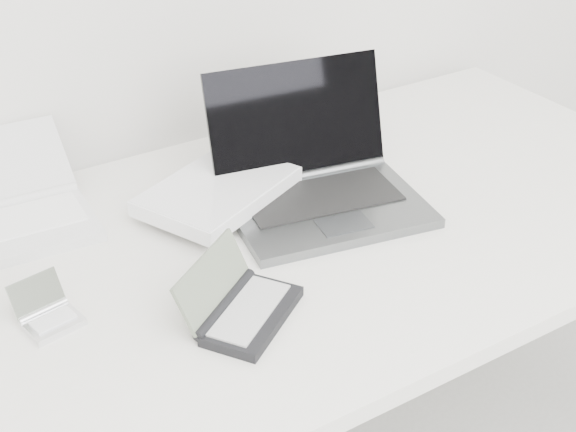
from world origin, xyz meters
TOP-DOWN VIEW (x-y plane):
  - desk at (0.00, 1.55)m, footprint 1.60×0.80m
  - laptop_large at (0.03, 1.64)m, footprint 0.51×0.41m
  - netbook_open_white at (-0.40, 1.82)m, footprint 0.27×0.33m
  - pda_silver at (-0.43, 1.53)m, footprint 0.09×0.10m
  - palmtop_charcoal at (-0.18, 1.39)m, footprint 0.21×0.20m

SIDE VIEW (x-z plane):
  - desk at x=0.00m, z-range 0.32..1.05m
  - pda_silver at x=-0.43m, z-range 0.71..0.77m
  - palmtop_charcoal at x=-0.18m, z-range 0.70..0.79m
  - netbook_open_white at x=-0.40m, z-range 0.70..0.81m
  - laptop_large at x=0.03m, z-range 0.66..0.88m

